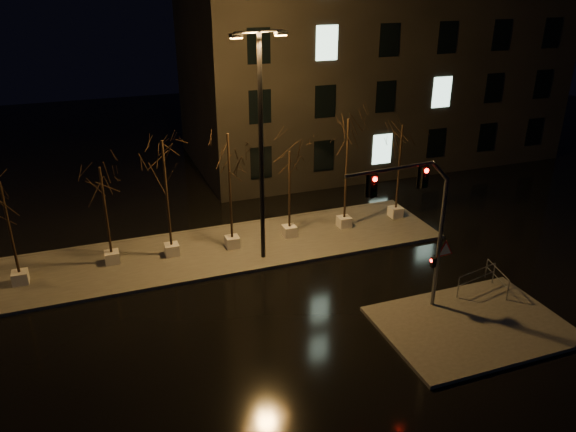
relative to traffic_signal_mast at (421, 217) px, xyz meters
name	(u,v)px	position (x,y,z in m)	size (l,w,h in m)	color
ground	(258,316)	(-5.83, 1.89, -4.20)	(90.00, 90.00, 0.00)	black
median	(221,250)	(-5.83, 7.89, -4.13)	(22.00, 5.00, 0.15)	#44423D
sidewalk_corner	(472,325)	(1.67, -1.61, -4.13)	(7.00, 5.00, 0.15)	#44423D
building	(370,49)	(8.17, 19.89, 3.30)	(25.00, 12.00, 15.00)	black
tree_0	(4,205)	(-14.71, 7.64, -0.41)	(1.80, 1.80, 4.80)	beige
tree_1	(102,190)	(-10.86, 8.21, -0.45)	(1.80, 1.80, 4.75)	beige
tree_2	(164,167)	(-8.15, 8.03, 0.31)	(1.80, 1.80, 5.75)	beige
tree_3	(229,160)	(-5.25, 7.83, 0.37)	(1.80, 1.80, 5.83)	beige
tree_4	(289,171)	(-2.21, 8.04, -0.56)	(1.80, 1.80, 4.59)	beige
tree_5	(348,144)	(0.88, 8.12, 0.45)	(1.80, 1.80, 5.93)	beige
tree_6	(401,146)	(4.09, 8.34, -0.06)	(1.80, 1.80, 5.26)	beige
traffic_signal_mast	(421,217)	(0.00, 0.00, 0.00)	(5.05, 0.46, 6.17)	slate
streetlight_main	(261,135)	(-4.15, 6.35, 1.83)	(2.54, 0.76, 10.19)	black
guard_rail_a	(477,277)	(3.31, 0.39, -3.41)	(2.22, 0.54, 0.98)	slate
guard_rail_b	(497,276)	(4.22, 0.22, -3.46)	(0.45, 1.90, 0.92)	slate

